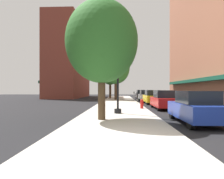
# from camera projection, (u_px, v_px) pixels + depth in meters

# --- Properties ---
(ground_plane) EXTENTS (90.00, 90.00, 0.00)m
(ground_plane) POSITION_uv_depth(u_px,v_px,m) (152.00, 104.00, 24.15)
(ground_plane) COLOR black
(sidewalk_slab) EXTENTS (4.80, 50.00, 0.12)m
(sidewalk_slab) POSITION_uv_depth(u_px,v_px,m) (119.00, 103.00, 25.32)
(sidewalk_slab) COLOR #B7B2A8
(sidewalk_slab) RESTS_ON ground
(building_far_background) EXTENTS (6.80, 18.00, 16.20)m
(building_far_background) POSITION_uv_depth(u_px,v_px,m) (69.00, 61.00, 43.77)
(building_far_background) COLOR brown
(building_far_background) RESTS_ON ground
(lamppost) EXTENTS (0.48, 0.48, 5.90)m
(lamppost) POSITION_uv_depth(u_px,v_px,m) (118.00, 68.00, 13.48)
(lamppost) COLOR black
(lamppost) RESTS_ON sidewalk_slab
(fire_hydrant) EXTENTS (0.33, 0.26, 0.79)m
(fire_hydrant) POSITION_uv_depth(u_px,v_px,m) (142.00, 104.00, 16.89)
(fire_hydrant) COLOR red
(fire_hydrant) RESTS_ON sidewalk_slab
(parking_meter_near) EXTENTS (0.14, 0.09, 1.31)m
(parking_meter_near) POSITION_uv_depth(u_px,v_px,m) (137.00, 96.00, 22.49)
(parking_meter_near) COLOR slate
(parking_meter_near) RESTS_ON sidewalk_slab
(parking_meter_far) EXTENTS (0.14, 0.09, 1.31)m
(parking_meter_far) POSITION_uv_depth(u_px,v_px,m) (134.00, 95.00, 27.50)
(parking_meter_far) COLOR slate
(parking_meter_far) RESTS_ON sidewalk_slab
(tree_near) EXTENTS (3.87, 3.87, 6.41)m
(tree_near) POSITION_uv_depth(u_px,v_px,m) (102.00, 42.00, 10.70)
(tree_near) COLOR #4C3823
(tree_near) RESTS_ON sidewalk_slab
(tree_mid) EXTENTS (3.60, 3.60, 6.63)m
(tree_mid) POSITION_uv_depth(u_px,v_px,m) (110.00, 73.00, 36.25)
(tree_mid) COLOR #422D1E
(tree_mid) RESTS_ON sidewalk_slab
(tree_far) EXTENTS (4.43, 4.43, 7.59)m
(tree_far) POSITION_uv_depth(u_px,v_px,m) (116.00, 68.00, 31.44)
(tree_far) COLOR #422D1E
(tree_far) RESTS_ON sidewalk_slab
(car_blue) EXTENTS (1.80, 4.30, 1.66)m
(car_blue) POSITION_uv_depth(u_px,v_px,m) (196.00, 108.00, 10.13)
(car_blue) COLOR black
(car_blue) RESTS_ON ground
(car_red) EXTENTS (1.80, 4.30, 1.66)m
(car_red) POSITION_uv_depth(u_px,v_px,m) (164.00, 100.00, 17.47)
(car_red) COLOR black
(car_red) RESTS_ON ground
(car_yellow) EXTENTS (1.80, 4.30, 1.66)m
(car_yellow) POSITION_uv_depth(u_px,v_px,m) (152.00, 97.00, 23.90)
(car_yellow) COLOR black
(car_yellow) RESTS_ON ground
(car_white) EXTENTS (1.80, 4.30, 1.66)m
(car_white) POSITION_uv_depth(u_px,v_px,m) (146.00, 96.00, 30.21)
(car_white) COLOR black
(car_white) RESTS_ON ground
(car_black) EXTENTS (1.80, 4.30, 1.66)m
(car_black) POSITION_uv_depth(u_px,v_px,m) (141.00, 95.00, 36.58)
(car_black) COLOR black
(car_black) RESTS_ON ground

